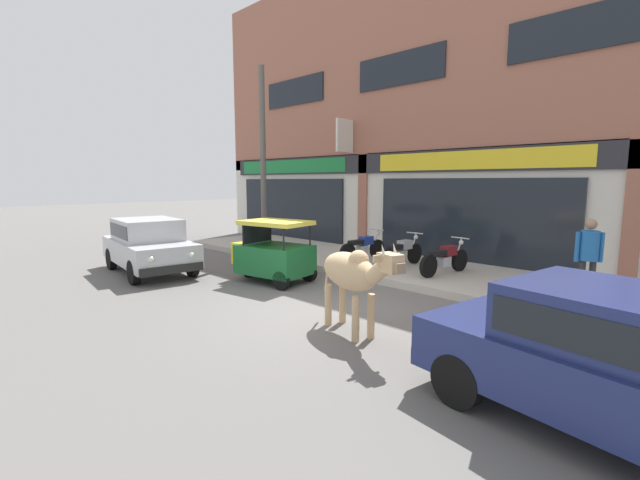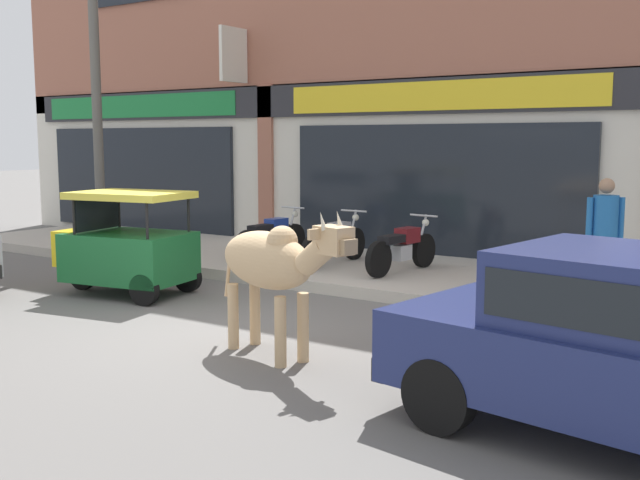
% 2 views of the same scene
% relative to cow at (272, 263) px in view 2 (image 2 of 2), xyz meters
% --- Properties ---
extents(ground_plane, '(90.00, 90.00, 0.00)m').
position_rel_cow_xyz_m(ground_plane, '(-1.21, 0.76, -1.01)').
color(ground_plane, '#605E5B').
extents(sidewalk, '(19.00, 3.49, 0.18)m').
position_rel_cow_xyz_m(sidewalk, '(-1.21, 4.71, -0.92)').
color(sidewalk, '#B7AFA3').
rests_on(sidewalk, ground).
extents(shop_building, '(23.00, 1.40, 9.86)m').
position_rel_cow_xyz_m(shop_building, '(-1.21, 6.72, 3.72)').
color(shop_building, '#9E604C').
rests_on(shop_building, ground).
extents(cow, '(2.09, 0.97, 1.61)m').
position_rel_cow_xyz_m(cow, '(0.00, 0.00, 0.00)').
color(cow, tan).
rests_on(cow, ground).
extents(car_0, '(3.77, 2.12, 1.46)m').
position_rel_cow_xyz_m(car_0, '(3.60, -0.39, -0.19)').
color(car_0, black).
rests_on(car_0, ground).
extents(auto_rickshaw, '(2.09, 1.42, 1.52)m').
position_rel_cow_xyz_m(auto_rickshaw, '(-3.76, 1.39, -0.35)').
color(auto_rickshaw, black).
rests_on(auto_rickshaw, ground).
extents(motorcycle_0, '(0.52, 1.81, 0.88)m').
position_rel_cow_xyz_m(motorcycle_0, '(-3.38, 4.43, -0.44)').
color(motorcycle_0, black).
rests_on(motorcycle_0, sidewalk).
extents(motorcycle_1, '(0.52, 1.81, 0.88)m').
position_rel_cow_xyz_m(motorcycle_1, '(-2.09, 4.49, -0.44)').
color(motorcycle_1, black).
rests_on(motorcycle_1, sidewalk).
extents(motorcycle_2, '(0.55, 1.81, 0.88)m').
position_rel_cow_xyz_m(motorcycle_2, '(-0.77, 4.42, -0.44)').
color(motorcycle_2, black).
rests_on(motorcycle_2, sidewalk).
extents(pedestrian, '(0.42, 0.33, 1.60)m').
position_rel_cow_xyz_m(pedestrian, '(2.38, 4.00, 0.15)').
color(pedestrian, '#2D2D33').
rests_on(pedestrian, sidewalk).
extents(utility_pole, '(0.18, 0.18, 5.79)m').
position_rel_cow_xyz_m(utility_pole, '(-6.50, 3.26, 2.07)').
color(utility_pole, '#595651').
rests_on(utility_pole, sidewalk).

